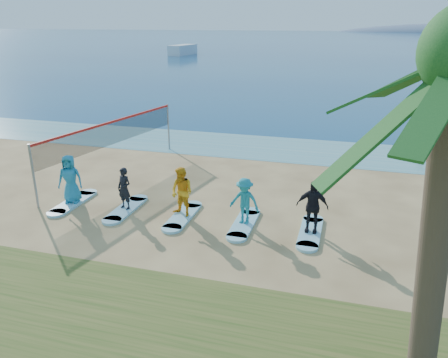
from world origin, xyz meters
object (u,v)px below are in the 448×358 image
(student_3, at_px, (244,201))
(surfboard_2, at_px, (183,216))
(student_4, at_px, (312,206))
(student_1, at_px, (124,188))
(surfboard_3, at_px, (244,224))
(surfboard_1, at_px, (126,209))
(student_2, at_px, (182,192))
(boat_offshore_a, at_px, (183,55))
(student_0, at_px, (70,179))
(surfboard_0, at_px, (73,202))
(volleyball_net, at_px, (113,133))
(surfboard_4, at_px, (310,232))
(paddleboarder, at_px, (427,125))
(paddleboard, at_px, (424,140))

(student_3, bearing_deg, surfboard_2, -171.09)
(surfboard_2, xyz_separation_m, student_4, (4.56, 0.00, 0.94))
(student_1, height_order, surfboard_3, student_1)
(surfboard_1, xyz_separation_m, student_2, (2.28, 0.00, 0.94))
(boat_offshore_a, distance_m, surfboard_2, 79.80)
(student_0, relative_size, surfboard_3, 0.85)
(surfboard_3, height_order, student_3, student_3)
(student_0, height_order, surfboard_3, student_0)
(student_3, bearing_deg, surfboard_3, 0.00)
(surfboard_0, distance_m, surfboard_2, 4.56)
(surfboard_1, bearing_deg, volleyball_net, 123.93)
(student_0, bearing_deg, student_3, -16.38)
(surfboard_3, relative_size, surfboard_4, 1.00)
(paddleboarder, relative_size, boat_offshore_a, 0.21)
(surfboard_1, distance_m, surfboard_3, 4.56)
(volleyball_net, height_order, boat_offshore_a, volleyball_net)
(student_2, bearing_deg, paddleboard, 74.24)
(surfboard_1, height_order, student_3, student_3)
(surfboard_1, bearing_deg, student_3, 0.00)
(volleyball_net, distance_m, student_2, 6.13)
(volleyball_net, height_order, paddleboarder, volleyball_net)
(surfboard_1, height_order, student_1, student_1)
(surfboard_0, relative_size, surfboard_2, 1.00)
(student_0, distance_m, surfboard_2, 4.67)
(paddleboarder, relative_size, surfboard_3, 0.79)
(paddleboard, height_order, student_4, student_4)
(volleyball_net, distance_m, paddleboarder, 17.90)
(student_2, height_order, student_4, student_2)
(student_4, bearing_deg, paddleboarder, 70.38)
(student_0, xyz_separation_m, surfboard_3, (6.85, 0.00, -0.98))
(boat_offshore_a, bearing_deg, surfboard_1, -64.06)
(paddleboarder, distance_m, surfboard_3, 15.91)
(student_1, bearing_deg, surfboard_2, 14.46)
(surfboard_3, bearing_deg, boat_offshore_a, 112.69)
(paddleboarder, xyz_separation_m, surfboard_2, (-9.87, -13.95, -0.94))
(boat_offshore_a, height_order, student_4, student_4)
(surfboard_1, distance_m, student_3, 4.64)
(student_1, xyz_separation_m, surfboard_4, (6.85, 0.00, -0.83))
(surfboard_4, bearing_deg, volleyball_net, 158.29)
(student_3, bearing_deg, surfboard_4, 8.91)
(student_2, bearing_deg, surfboard_2, 0.00)
(surfboard_0, bearing_deg, paddleboarder, 44.03)
(paddleboarder, xyz_separation_m, surfboard_4, (-5.31, -13.95, -0.94))
(paddleboard, distance_m, boat_offshore_a, 71.78)
(paddleboarder, bearing_deg, paddleboard, 22.27)
(paddleboarder, height_order, student_0, student_0)
(surfboard_2, height_order, student_4, student_4)
(volleyball_net, distance_m, student_1, 4.60)
(student_3, relative_size, student_4, 0.92)
(paddleboard, relative_size, student_0, 1.60)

